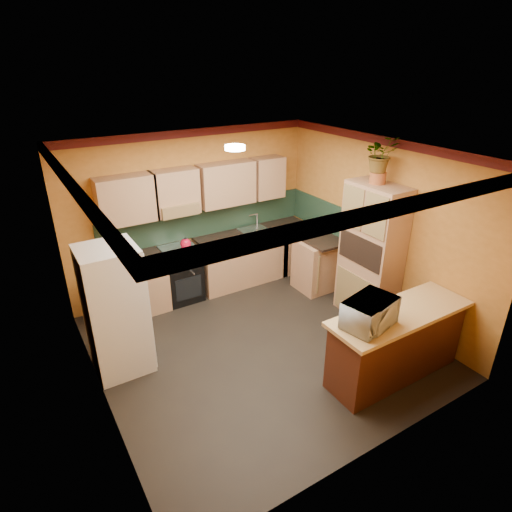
{
  "coord_description": "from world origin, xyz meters",
  "views": [
    {
      "loc": [
        -2.61,
        -4.18,
        3.7
      ],
      "look_at": [
        0.22,
        0.45,
        1.16
      ],
      "focal_mm": 30.0,
      "sensor_mm": 36.0,
      "label": 1
    }
  ],
  "objects_px": {
    "stove": "(181,274)",
    "fridge": "(115,311)",
    "base_cabinets_back": "(215,266)",
    "microwave": "(370,313)",
    "pantry": "(371,253)",
    "breakfast_bar": "(395,345)"
  },
  "relations": [
    {
      "from": "fridge",
      "to": "pantry",
      "type": "distance_m",
      "value": 3.68
    },
    {
      "from": "stove",
      "to": "breakfast_bar",
      "type": "bearing_deg",
      "value": -64.11
    },
    {
      "from": "microwave",
      "to": "breakfast_bar",
      "type": "bearing_deg",
      "value": -13.12
    },
    {
      "from": "base_cabinets_back",
      "to": "fridge",
      "type": "height_order",
      "value": "fridge"
    },
    {
      "from": "base_cabinets_back",
      "to": "microwave",
      "type": "xyz_separation_m",
      "value": [
        0.37,
        -3.18,
        0.66
      ]
    },
    {
      "from": "stove",
      "to": "microwave",
      "type": "relative_size",
      "value": 1.5
    },
    {
      "from": "fridge",
      "to": "microwave",
      "type": "xyz_separation_m",
      "value": [
        2.34,
        -1.94,
        0.25
      ]
    },
    {
      "from": "base_cabinets_back",
      "to": "pantry",
      "type": "bearing_deg",
      "value": -50.16
    },
    {
      "from": "microwave",
      "to": "base_cabinets_back",
      "type": "bearing_deg",
      "value": 83.56
    },
    {
      "from": "base_cabinets_back",
      "to": "breakfast_bar",
      "type": "bearing_deg",
      "value": -73.9
    },
    {
      "from": "stove",
      "to": "breakfast_bar",
      "type": "height_order",
      "value": "stove"
    },
    {
      "from": "stove",
      "to": "fridge",
      "type": "relative_size",
      "value": 0.54
    },
    {
      "from": "base_cabinets_back",
      "to": "stove",
      "type": "relative_size",
      "value": 4.01
    },
    {
      "from": "fridge",
      "to": "breakfast_bar",
      "type": "height_order",
      "value": "fridge"
    },
    {
      "from": "fridge",
      "to": "base_cabinets_back",
      "type": "bearing_deg",
      "value": 32.06
    },
    {
      "from": "base_cabinets_back",
      "to": "pantry",
      "type": "xyz_separation_m",
      "value": [
        1.63,
        -1.95,
        0.61
      ]
    },
    {
      "from": "base_cabinets_back",
      "to": "pantry",
      "type": "distance_m",
      "value": 2.62
    },
    {
      "from": "base_cabinets_back",
      "to": "fridge",
      "type": "distance_m",
      "value": 2.36
    },
    {
      "from": "fridge",
      "to": "breakfast_bar",
      "type": "xyz_separation_m",
      "value": [
        2.89,
        -1.94,
        -0.41
      ]
    },
    {
      "from": "pantry",
      "to": "fridge",
      "type": "bearing_deg",
      "value": 168.69
    },
    {
      "from": "breakfast_bar",
      "to": "microwave",
      "type": "bearing_deg",
      "value": 180.0
    },
    {
      "from": "base_cabinets_back",
      "to": "fridge",
      "type": "bearing_deg",
      "value": -147.94
    }
  ]
}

